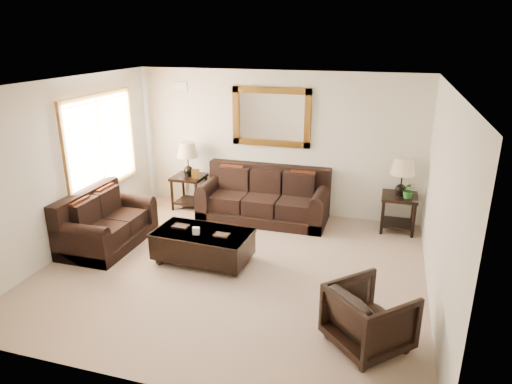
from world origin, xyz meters
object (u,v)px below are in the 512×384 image
(loveseat, at_px, (105,225))
(coffee_table, at_px, (203,243))
(armchair, at_px, (369,315))
(end_table_right, at_px, (401,184))
(end_table_left, at_px, (188,166))
(sofa, at_px, (264,200))

(loveseat, height_order, coffee_table, loveseat)
(armchair, bearing_deg, end_table_right, -49.69)
(end_table_left, relative_size, armchair, 1.66)
(sofa, distance_m, armchair, 3.91)
(loveseat, bearing_deg, armchair, -108.40)
(end_table_left, height_order, coffee_table, end_table_left)
(sofa, bearing_deg, armchair, -57.23)
(sofa, xyz_separation_m, coffee_table, (-0.43, -1.95, -0.04))
(coffee_table, bearing_deg, end_table_right, 39.22)
(loveseat, distance_m, end_table_right, 5.06)
(end_table_right, bearing_deg, loveseat, -157.00)
(loveseat, bearing_deg, end_table_right, -67.00)
(coffee_table, bearing_deg, end_table_left, 122.33)
(end_table_left, distance_m, armchair, 5.06)
(sofa, bearing_deg, loveseat, -140.27)
(end_table_left, xyz_separation_m, end_table_right, (4.00, 0.00, 0.00))
(coffee_table, bearing_deg, armchair, -24.57)
(coffee_table, xyz_separation_m, armchair, (2.54, -1.34, 0.09))
(loveseat, relative_size, armchair, 2.01)
(end_table_left, xyz_separation_m, coffee_table, (1.16, -2.07, -0.56))
(coffee_table, distance_m, armchair, 2.88)
(end_table_right, height_order, armchair, end_table_right)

